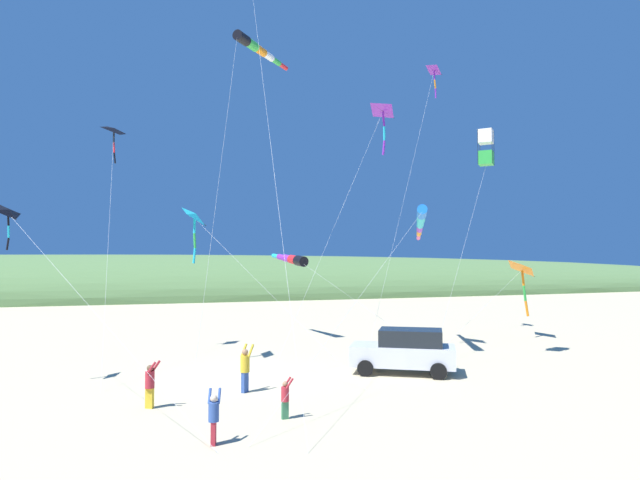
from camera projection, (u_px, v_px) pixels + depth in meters
name	position (u px, v px, depth m)	size (l,w,h in m)	color
ground_plane	(246.00, 376.00, 21.41)	(600.00, 600.00, 0.00)	#C6B58C
dune_ridge_grassy	(177.00, 296.00, 73.65)	(28.00, 240.00, 11.66)	#567A42
parked_car	(405.00, 350.00, 22.05)	(3.75, 4.65, 1.85)	silver
cooler_box	(368.00, 359.00, 24.25)	(0.62, 0.42, 0.42)	#1EB7C6
person_adult_flyer	(245.00, 366.00, 18.81)	(0.60, 0.60, 1.69)	#335199
person_child_green_jacket	(214.00, 415.00, 13.36)	(0.47, 0.39, 1.39)	#B72833
person_child_grey_jacket	(285.00, 396.00, 15.58)	(0.30, 0.37, 1.22)	#3D7F51
person_bystander_far	(150.00, 382.00, 16.73)	(0.50, 0.54, 1.51)	gold
kite_windsock_red_high_left	(257.00, 49.00, 23.17)	(5.51, 4.91, 14.40)	black
kite_delta_teal_far_right	(196.00, 218.00, 24.51)	(8.15, 6.25, 7.25)	#1EB7C6
kite_delta_checkered_midright	(435.00, 71.00, 34.09)	(6.10, 7.75, 17.56)	purple
kite_windsock_orange_high_right	(421.00, 221.00, 27.83)	(15.30, 13.28, 7.50)	blue
kite_delta_yellow_midlevel	(10.00, 213.00, 19.52)	(9.66, 7.17, 6.83)	black
kite_delta_magenta_far_left	(523.00, 269.00, 32.54)	(6.19, 10.45, 4.87)	orange
kite_box_purple_drifting	(486.00, 148.00, 25.08)	(1.50, 4.19, 11.02)	white
kite_delta_long_streamer_left	(383.00, 111.00, 27.46)	(4.99, 7.61, 13.04)	purple
kite_windsock_small_distant	(292.00, 259.00, 32.64)	(13.19, 5.21, 5.28)	black
kite_delta_rainbow_low_near	(114.00, 131.00, 26.96)	(8.94, 1.39, 11.79)	black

